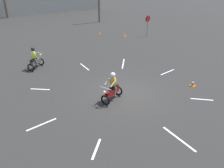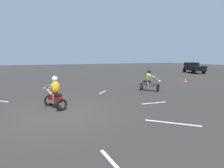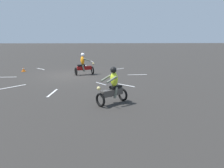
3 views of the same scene
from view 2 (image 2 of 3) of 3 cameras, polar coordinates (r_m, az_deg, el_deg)
name	(u,v)px [view 2 (image 2 of 3)]	position (r m, az deg, el deg)	size (l,w,h in m)	color
ground_plane	(62,114)	(8.53, -16.02, -9.25)	(120.00, 120.00, 0.00)	#2D2B28
motorcycle_rider_foreground	(55,94)	(9.31, -18.09, -3.22)	(1.55, 1.07, 1.66)	black
motorcycle_rider_background	(149,82)	(13.75, 12.09, 0.74)	(1.47, 1.34, 1.66)	black
pickup_truck	(194,67)	(32.51, 25.15, 4.93)	(4.55, 3.27, 1.73)	black
traffic_cone_mid_left	(185,80)	(20.13, 22.80, 1.12)	(0.32, 0.32, 0.36)	orange
lane_stripe_e	(115,165)	(4.65, 0.86, -24.88)	(0.10, 1.52, 0.01)	silver
lane_stripe_ne	(172,123)	(7.48, 19.12, -11.92)	(0.10, 2.13, 0.01)	silver
lane_stripe_n	(154,103)	(10.32, 13.54, -6.01)	(0.10, 1.57, 0.01)	silver
lane_stripe_nw	(102,92)	(13.05, -3.19, -2.71)	(0.10, 1.23, 0.01)	silver
lane_stripe_w	(51,93)	(13.46, -19.33, -2.85)	(0.10, 1.50, 0.01)	silver
lane_stripe_sw	(2,101)	(12.37, -32.38, -4.70)	(0.10, 1.21, 0.01)	silver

